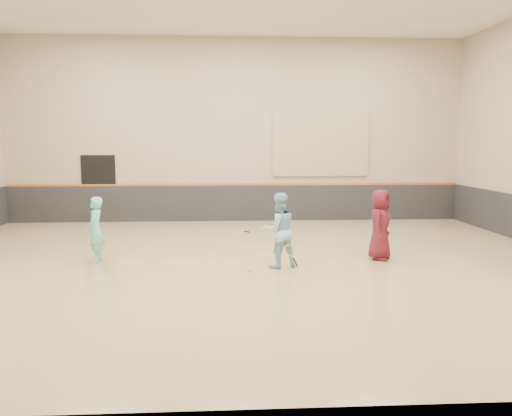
{
  "coord_description": "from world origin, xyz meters",
  "views": [
    {
      "loc": [
        -0.26,
        -10.56,
        2.57
      ],
      "look_at": [
        0.35,
        0.4,
        1.15
      ],
      "focal_mm": 35.0,
      "sensor_mm": 36.0,
      "label": 1
    }
  ],
  "objects": [
    {
      "name": "wainscot_back",
      "position": [
        0.0,
        5.97,
        0.6
      ],
      "size": [
        14.9,
        0.04,
        1.2
      ],
      "primitive_type": "cube",
      "color": "#232326",
      "rests_on": "floor"
    },
    {
      "name": "doorway",
      "position": [
        -4.5,
        5.98,
        1.1
      ],
      "size": [
        1.1,
        0.05,
        2.2
      ],
      "primitive_type": "cube",
      "color": "black",
      "rests_on": "floor"
    },
    {
      "name": "spare_racket",
      "position": [
        0.08,
        3.96,
        0.02
      ],
      "size": [
        0.66,
        0.66,
        0.04
      ],
      "primitive_type": null,
      "color": "yellow",
      "rests_on": "floor"
    },
    {
      "name": "accent_stripe",
      "position": [
        0.0,
        5.96,
        1.22
      ],
      "size": [
        14.9,
        0.03,
        0.06
      ],
      "primitive_type": "cube",
      "color": "#D85914",
      "rests_on": "wall_back"
    },
    {
      "name": "ball_beside_spare",
      "position": [
        -1.61,
        1.96,
        0.03
      ],
      "size": [
        0.07,
        0.07,
        0.07
      ],
      "primitive_type": "sphere",
      "color": "#D6E435",
      "rests_on": "floor"
    },
    {
      "name": "acoustic_panel",
      "position": [
        2.8,
        5.95,
        2.5
      ],
      "size": [
        3.2,
        0.08,
        2.0
      ],
      "primitive_type": "cube",
      "color": "tan",
      "rests_on": "wall_back"
    },
    {
      "name": "ball_under_racket",
      "position": [
        0.16,
        -0.75,
        0.03
      ],
      "size": [
        0.07,
        0.07,
        0.07
      ],
      "primitive_type": "sphere",
      "color": "#C6E535",
      "rests_on": "floor"
    },
    {
      "name": "ball_in_hand",
      "position": [
        3.23,
        0.12,
        1.02
      ],
      "size": [
        0.07,
        0.07,
        0.07
      ],
      "primitive_type": "sphere",
      "color": "yellow",
      "rests_on": "young_man"
    },
    {
      "name": "girl",
      "position": [
        -3.14,
        0.25,
        0.72
      ],
      "size": [
        0.37,
        0.54,
        1.43
      ],
      "primitive_type": "imported",
      "rotation": [
        0.0,
        0.0,
        -1.51
      ],
      "color": "#7EDBD8",
      "rests_on": "floor"
    },
    {
      "name": "young_man",
      "position": [
        3.1,
        0.2,
        0.78
      ],
      "size": [
        0.81,
        0.91,
        1.57
      ],
      "primitive_type": "imported",
      "rotation": [
        0.0,
        0.0,
        1.05
      ],
      "color": "maroon",
      "rests_on": "floor"
    },
    {
      "name": "instructor",
      "position": [
        0.77,
        -0.4,
        0.78
      ],
      "size": [
        0.91,
        0.8,
        1.57
      ],
      "primitive_type": "imported",
      "rotation": [
        0.0,
        0.0,
        3.46
      ],
      "color": "#9DCDF2",
      "rests_on": "floor"
    },
    {
      "name": "room",
      "position": [
        0.0,
        0.0,
        0.81
      ],
      "size": [
        15.04,
        12.04,
        6.22
      ],
      "color": "tan",
      "rests_on": "ground"
    },
    {
      "name": "held_racket",
      "position": [
        0.98,
        -0.77,
        0.43
      ],
      "size": [
        0.37,
        0.37,
        0.51
      ],
      "primitive_type": null,
      "color": "gold",
      "rests_on": "instructor"
    }
  ]
}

